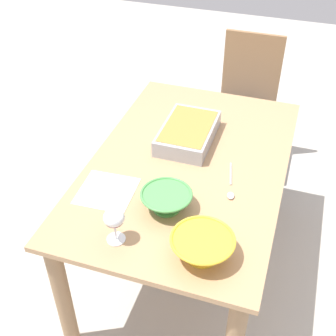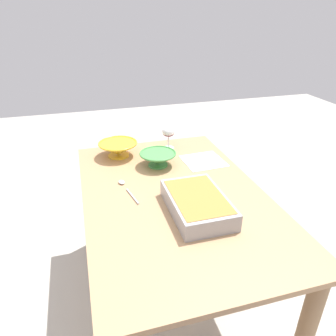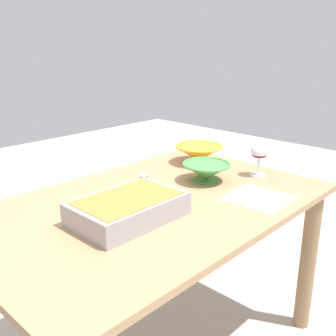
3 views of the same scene
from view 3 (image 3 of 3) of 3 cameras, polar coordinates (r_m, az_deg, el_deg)
name	(u,v)px [view 3 (image 3 of 3)]	position (r m, az deg, el deg)	size (l,w,h in m)	color
dining_table	(154,231)	(1.59, -2.02, -9.16)	(1.38, 0.89, 0.73)	tan
wine_glass	(259,153)	(1.83, 13.07, 2.09)	(0.08, 0.08, 0.15)	white
casserole_dish	(128,207)	(1.37, -5.77, -5.69)	(0.38, 0.24, 0.08)	#99999E
mixing_bowl	(199,153)	(2.01, 4.47, 2.18)	(0.24, 0.24, 0.09)	yellow
small_bowl	(206,171)	(1.74, 5.58, -0.44)	(0.21, 0.21, 0.08)	#4C994C
serving_spoon	(138,179)	(1.76, -4.40, -1.57)	(0.25, 0.07, 0.01)	silver
napkin	(258,198)	(1.60, 12.88, -4.27)	(0.23, 0.23, 0.00)	white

